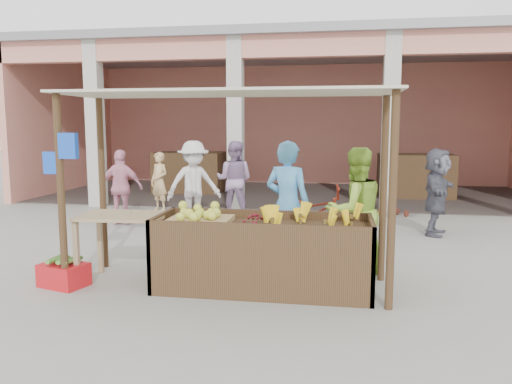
% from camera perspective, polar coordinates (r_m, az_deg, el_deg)
% --- Properties ---
extents(ground, '(60.00, 60.00, 0.00)m').
position_cam_1_polar(ground, '(6.31, -3.77, -10.74)').
color(ground, gray).
rests_on(ground, ground).
extents(market_building, '(14.40, 6.40, 4.20)m').
position_cam_1_polar(market_building, '(14.83, 4.31, 10.34)').
color(market_building, tan).
rests_on(market_building, ground).
extents(fruit_stall, '(2.60, 0.95, 0.80)m').
position_cam_1_polar(fruit_stall, '(6.10, 0.82, -7.44)').
color(fruit_stall, '#48321D').
rests_on(fruit_stall, ground).
extents(stall_awning, '(4.09, 1.35, 2.39)m').
position_cam_1_polar(stall_awning, '(6.05, -3.94, 7.52)').
color(stall_awning, '#48321D').
rests_on(stall_awning, ground).
extents(banana_heap, '(1.05, 0.57, 0.19)m').
position_cam_1_polar(banana_heap, '(5.94, 6.21, -2.99)').
color(banana_heap, yellow).
rests_on(banana_heap, fruit_stall).
extents(melon_tray, '(0.75, 0.65, 0.20)m').
position_cam_1_polar(melon_tray, '(6.14, -6.46, -2.67)').
color(melon_tray, tan).
rests_on(melon_tray, fruit_stall).
extents(berry_heap, '(0.39, 0.32, 0.13)m').
position_cam_1_polar(berry_heap, '(6.02, -0.11, -3.13)').
color(berry_heap, maroon).
rests_on(berry_heap, fruit_stall).
extents(side_table, '(1.12, 0.78, 0.87)m').
position_cam_1_polar(side_table, '(6.54, -14.88, -3.70)').
color(side_table, '#A18261').
rests_on(side_table, ground).
extents(papaya_pile, '(0.70, 0.40, 0.20)m').
position_cam_1_polar(papaya_pile, '(6.50, -14.95, -1.61)').
color(papaya_pile, '#488D2E').
rests_on(papaya_pile, side_table).
extents(red_crate, '(0.64, 0.53, 0.28)m').
position_cam_1_polar(red_crate, '(6.72, -21.10, -8.82)').
color(red_crate, red).
rests_on(red_crate, ground).
extents(plantain_bundle, '(0.44, 0.31, 0.09)m').
position_cam_1_polar(plantain_bundle, '(6.67, -21.18, -7.29)').
color(plantain_bundle, '#508530').
rests_on(plantain_bundle, red_crate).
extents(produce_sacks, '(0.98, 0.74, 0.60)m').
position_cam_1_polar(produce_sacks, '(11.38, 15.47, -1.20)').
color(produce_sacks, maroon).
rests_on(produce_sacks, ground).
extents(vendor_blue, '(0.84, 0.72, 1.90)m').
position_cam_1_polar(vendor_blue, '(6.93, 3.64, -0.98)').
color(vendor_blue, '#4D9EDB').
rests_on(vendor_blue, ground).
extents(vendor_green, '(1.00, 0.83, 1.79)m').
position_cam_1_polar(vendor_green, '(6.76, 11.24, -1.80)').
color(vendor_green, '#9CCC3A').
rests_on(vendor_green, ground).
extents(motorcycle, '(0.78, 1.97, 1.01)m').
position_cam_1_polar(motorcycle, '(8.64, 6.03, -2.30)').
color(motorcycle, '#A12C16').
rests_on(motorcycle, ground).
extents(shopper_a, '(1.30, 1.12, 1.82)m').
position_cam_1_polar(shopper_a, '(9.93, -7.13, 1.34)').
color(shopper_a, silver).
rests_on(shopper_a, ground).
extents(shopper_b, '(0.95, 0.51, 1.61)m').
position_cam_1_polar(shopper_b, '(10.38, -15.13, 0.81)').
color(shopper_b, pink).
rests_on(shopper_b, ground).
extents(shopper_d, '(1.04, 1.66, 1.67)m').
position_cam_1_polar(shopper_d, '(9.60, 19.97, 0.26)').
color(shopper_d, '#4D4D59').
rests_on(shopper_d, ground).
extents(shopper_e, '(0.66, 0.62, 1.43)m').
position_cam_1_polar(shopper_e, '(11.80, -10.99, 1.29)').
color(shopper_e, tan).
rests_on(shopper_e, ground).
extents(shopper_f, '(0.93, 0.59, 1.82)m').
position_cam_1_polar(shopper_f, '(10.66, -2.49, 1.81)').
color(shopper_f, '#9678A0').
rests_on(shopper_f, ground).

